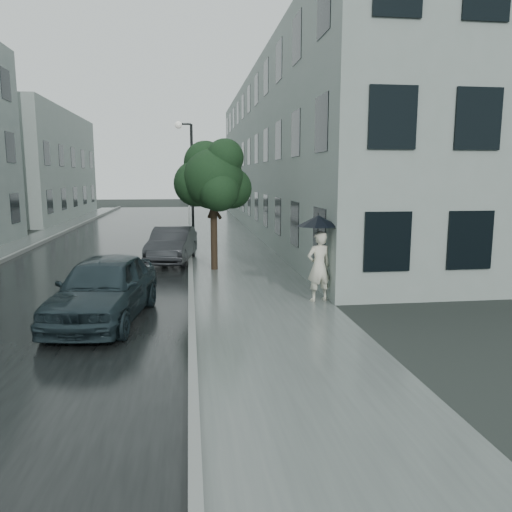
{
  "coord_description": "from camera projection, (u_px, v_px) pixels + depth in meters",
  "views": [
    {
      "loc": [
        -1.58,
        -10.28,
        3.23
      ],
      "look_at": [
        0.0,
        1.52,
        1.3
      ],
      "focal_mm": 35.0,
      "sensor_mm": 36.0,
      "label": 1
    }
  ],
  "objects": [
    {
      "name": "umbrella",
      "position": [
        318.0,
        221.0,
        12.64
      ],
      "size": [
        1.47,
        1.47,
        1.35
      ],
      "rotation": [
        0.0,
        0.0,
        -0.4
      ],
      "color": "black",
      "rests_on": "ground"
    },
    {
      "name": "ground",
      "position": [
        265.0,
        326.0,
        10.78
      ],
      "size": [
        120.0,
        120.0,
        0.0
      ],
      "primitive_type": "plane",
      "color": "black",
      "rests_on": "ground"
    },
    {
      "name": "pedestrian",
      "position": [
        319.0,
        266.0,
        12.81
      ],
      "size": [
        0.74,
        0.57,
        1.82
      ],
      "primitive_type": "imported",
      "rotation": [
        0.0,
        0.0,
        3.37
      ],
      "color": "beige",
      "rests_on": "sidewalk"
    },
    {
      "name": "kerb_far",
      "position": [
        26.0,
        250.0,
        21.38
      ],
      "size": [
        0.15,
        60.0,
        0.15
      ],
      "primitive_type": "cube",
      "color": "slate",
      "rests_on": "ground"
    },
    {
      "name": "car_far",
      "position": [
        172.0,
        244.0,
        18.78
      ],
      "size": [
        1.94,
        4.11,
        1.3
      ],
      "primitive_type": "imported",
      "rotation": [
        0.0,
        0.0,
        -0.15
      ],
      "color": "#25272A",
      "rests_on": "ground"
    },
    {
      "name": "asphalt_road",
      "position": [
        110.0,
        250.0,
        21.85
      ],
      "size": [
        6.85,
        60.0,
        0.0
      ],
      "primitive_type": "cube",
      "color": "black",
      "rests_on": "ground"
    },
    {
      "name": "lamp_post",
      "position": [
        189.0,
        177.0,
        22.02
      ],
      "size": [
        0.85,
        0.34,
        5.55
      ],
      "rotation": [
        0.0,
        0.0,
        0.08
      ],
      "color": "black",
      "rests_on": "ground"
    },
    {
      "name": "sidewalk_far",
      "position": [
        3.0,
        252.0,
        21.27
      ],
      "size": [
        1.7,
        60.0,
        0.01
      ],
      "primitive_type": "cube",
      "color": "#4C5451",
      "rests_on": "ground"
    },
    {
      "name": "kerb_near",
      "position": [
        190.0,
        247.0,
        22.3
      ],
      "size": [
        0.15,
        60.0,
        0.15
      ],
      "primitive_type": "cube",
      "color": "slate",
      "rests_on": "ground"
    },
    {
      "name": "car_near",
      "position": [
        104.0,
        288.0,
        11.12
      ],
      "size": [
        2.32,
        4.53,
        1.48
      ],
      "primitive_type": "imported",
      "rotation": [
        0.0,
        0.0,
        -0.14
      ],
      "color": "#1B292E",
      "rests_on": "ground"
    },
    {
      "name": "sidewalk",
      "position": [
        231.0,
        248.0,
        22.55
      ],
      "size": [
        3.5,
        60.0,
        0.01
      ],
      "primitive_type": "cube",
      "color": "slate",
      "rests_on": "ground"
    },
    {
      "name": "building_near",
      "position": [
        307.0,
        154.0,
        29.86
      ],
      "size": [
        7.02,
        36.0,
        9.0
      ],
      "color": "gray",
      "rests_on": "ground"
    },
    {
      "name": "street_tree",
      "position": [
        213.0,
        178.0,
        16.91
      ],
      "size": [
        2.68,
        2.44,
        4.45
      ],
      "color": "#332619",
      "rests_on": "ground"
    },
    {
      "name": "building_far_b",
      "position": [
        26.0,
        165.0,
        37.69
      ],
      "size": [
        7.02,
        18.0,
        8.0
      ],
      "color": "gray",
      "rests_on": "ground"
    }
  ]
}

